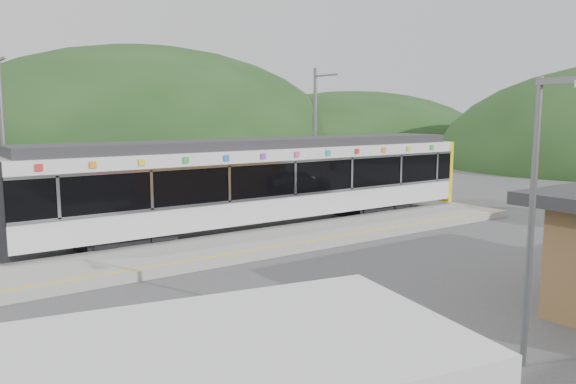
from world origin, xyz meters
TOP-DOWN VIEW (x-y plane):
  - ground at (0.00, 0.00)m, footprint 120.00×120.00m
  - hills at (6.19, 5.29)m, footprint 146.00×149.00m
  - platform at (0.00, 3.30)m, footprint 26.00×3.20m
  - yellow_line at (0.00, 2.00)m, footprint 26.00×0.10m
  - train at (2.35, 6.00)m, footprint 20.44×3.01m
  - catenary_mast_west at (-7.00, 8.56)m, footprint 0.18×1.80m
  - catenary_mast_east at (7.00, 8.56)m, footprint 0.18×1.80m
  - lamp_post at (-0.66, -7.90)m, footprint 0.35×0.97m

SIDE VIEW (x-z plane):
  - ground at x=0.00m, z-range 0.00..0.00m
  - hills at x=6.19m, z-range -13.00..13.00m
  - platform at x=0.00m, z-range 0.00..0.30m
  - yellow_line at x=0.00m, z-range 0.30..0.31m
  - train at x=2.35m, z-range 0.19..3.93m
  - lamp_post at x=-0.66m, z-range 0.54..5.99m
  - catenary_mast_west at x=-7.00m, z-range 0.15..7.15m
  - catenary_mast_east at x=7.00m, z-range 0.15..7.15m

